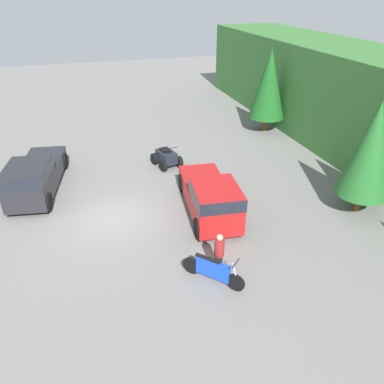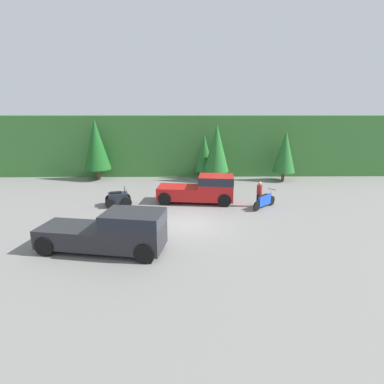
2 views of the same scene
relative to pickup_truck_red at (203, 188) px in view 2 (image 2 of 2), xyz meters
name	(u,v)px [view 2 (image 2 of 2)]	position (x,y,z in m)	size (l,w,h in m)	color
ground_plane	(188,224)	(-1.08, -4.32, -1.04)	(80.00, 80.00, 0.00)	slate
hillside_backdrop	(188,144)	(-1.08, 11.68, 1.93)	(44.00, 6.00, 5.94)	#387033
tree_left	(96,145)	(-9.67, 7.58, 2.29)	(2.50, 2.50, 5.68)	brown
tree_mid_left	(204,153)	(0.49, 7.96, 1.43)	(1.85, 1.85, 4.20)	brown
tree_mid_right	(217,148)	(1.53, 6.74, 2.05)	(2.32, 2.32, 5.27)	brown
tree_right	(285,152)	(7.85, 6.84, 1.71)	(2.06, 2.06, 4.69)	brown
pickup_truck_red	(203,188)	(0.00, 0.00, 0.00)	(5.53, 2.56, 1.99)	red
pickup_truck_second	(114,230)	(-4.52, -7.70, 0.00)	(6.11, 2.91, 1.99)	#232328
dirt_bike	(264,201)	(4.08, -1.35, -0.55)	(1.86, 1.74, 1.18)	black
quad_atv	(118,199)	(-5.95, -0.63, -0.55)	(2.04, 1.66, 1.26)	black
rider_person	(259,193)	(3.77, -1.03, -0.08)	(0.51, 0.51, 1.77)	black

